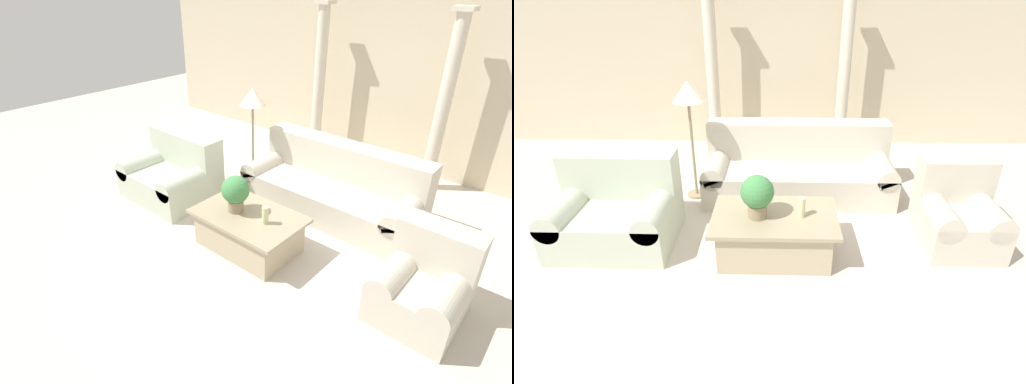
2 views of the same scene
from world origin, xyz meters
TOP-DOWN VIEW (x-y plane):
  - ground_plane at (0.00, 0.00)m, footprint 16.00×16.00m
  - wall_back at (0.00, 2.96)m, footprint 10.00×0.06m
  - sofa_long at (0.35, 0.97)m, footprint 2.40×1.00m
  - loveseat at (-1.64, -0.18)m, footprint 1.23×1.00m
  - coffee_table at (0.07, -0.45)m, footprint 1.26×0.83m
  - potted_plant at (-0.10, -0.48)m, footprint 0.33×0.33m
  - pillar_candle at (0.33, -0.47)m, footprint 0.07×0.07m
  - floor_lamp at (-0.99, 0.83)m, footprint 0.37×0.37m
  - column_left at (-0.96, 2.50)m, footprint 0.26×0.26m
  - column_right at (1.10, 2.50)m, footprint 0.26×0.26m
  - armchair at (2.01, -0.15)m, footprint 0.77×0.86m

SIDE VIEW (x-z plane):
  - ground_plane at x=0.00m, z-range 0.00..0.00m
  - coffee_table at x=0.07m, z-range 0.01..0.46m
  - armchair at x=2.01m, z-range -0.09..0.78m
  - sofa_long at x=0.35m, z-range -0.10..0.80m
  - loveseat at x=-1.64m, z-range -0.10..0.81m
  - pillar_candle at x=0.33m, z-range 0.46..0.67m
  - potted_plant at x=-0.10m, z-range 0.49..0.93m
  - floor_lamp at x=-0.99m, z-range 0.53..2.04m
  - column_left at x=-0.96m, z-range 0.03..2.59m
  - column_right at x=1.10m, z-range 0.03..2.59m
  - wall_back at x=0.00m, z-range 0.00..3.20m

